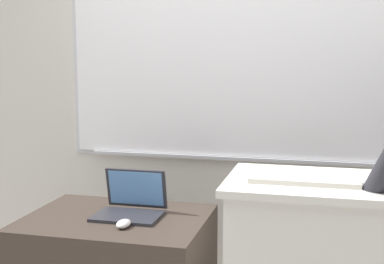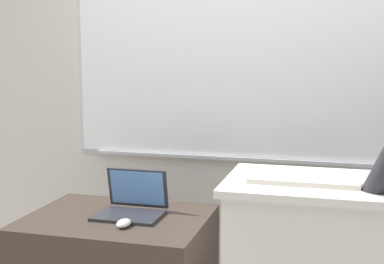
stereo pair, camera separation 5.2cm
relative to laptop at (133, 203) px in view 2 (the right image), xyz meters
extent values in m
cube|color=beige|center=(0.46, 0.85, 0.65)|extent=(6.40, 0.12, 2.92)
cube|color=#B7B7BC|center=(0.43, 0.79, 0.62)|extent=(2.19, 0.02, 1.08)
cube|color=white|center=(0.43, 0.78, 0.62)|extent=(2.14, 0.02, 1.03)
cube|color=#B7B7BC|center=(0.43, 0.77, 0.09)|extent=(1.93, 0.04, 0.02)
cube|color=beige|center=(0.83, -0.21, 0.20)|extent=(0.64, 0.54, 0.03)
cube|color=#28282D|center=(0.00, -0.06, -0.05)|extent=(0.31, 0.22, 0.02)
cube|color=#28282D|center=(0.00, 0.07, 0.06)|extent=(0.31, 0.05, 0.20)
cube|color=#598CCC|center=(0.00, 0.06, 0.06)|extent=(0.28, 0.04, 0.17)
cube|color=beige|center=(0.82, -0.27, 0.22)|extent=(0.43, 0.13, 0.02)
ellipsoid|color=silver|center=(0.03, -0.19, -0.04)|extent=(0.06, 0.10, 0.03)
camera|label=1|loc=(0.89, -2.36, 0.71)|focal=50.00mm
camera|label=2|loc=(0.94, -2.35, 0.71)|focal=50.00mm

